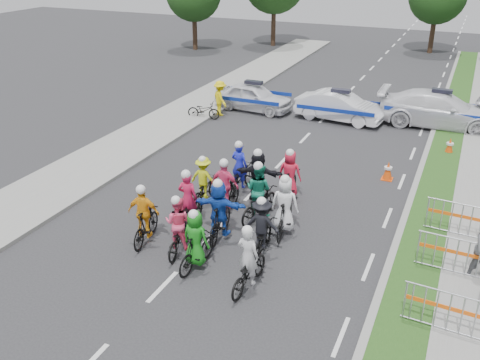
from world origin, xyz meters
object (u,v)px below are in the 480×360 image
at_px(rider_10, 204,184).
at_px(barrier_1, 456,258).
at_px(parked_bike, 204,110).
at_px(rider_3, 145,220).
at_px(rider_13, 290,180).
at_px(rider_0, 248,267).
at_px(rider_2, 179,231).
at_px(barrier_2, 461,221).
at_px(rider_6, 189,208).
at_px(rider_7, 285,211).
at_px(rider_8, 259,198).
at_px(police_car_1, 340,107).
at_px(police_car_2, 439,110).
at_px(barrier_0, 449,314).
at_px(cone_0, 388,171).
at_px(rider_9, 225,192).
at_px(rider_1, 196,245).
at_px(cone_1, 450,146).
at_px(rider_11, 258,181).
at_px(police_car_0, 254,97).
at_px(marshal_hiviz, 220,98).
at_px(rider_12, 240,174).
at_px(rider_5, 219,214).
at_px(rider_4, 262,231).

distance_m(rider_10, barrier_1, 8.00).
bearing_deg(barrier_1, parked_bike, 142.68).
relative_size(rider_3, rider_13, 1.00).
relative_size(rider_0, rider_13, 0.99).
relative_size(rider_2, barrier_2, 0.91).
bearing_deg(rider_13, rider_6, 50.21).
height_order(rider_7, rider_8, rider_8).
distance_m(rider_3, police_car_1, 13.51).
xyz_separation_m(police_car_2, parked_bike, (-10.51, -3.40, -0.38)).
relative_size(barrier_0, cone_0, 2.86).
bearing_deg(rider_9, barrier_2, -165.70).
xyz_separation_m(rider_1, barrier_2, (6.31, 4.47, -0.14)).
relative_size(rider_8, police_car_1, 0.48).
xyz_separation_m(rider_2, cone_1, (6.37, 10.87, -0.32)).
bearing_deg(rider_8, rider_9, 13.38).
distance_m(rider_11, barrier_2, 6.24).
height_order(police_car_0, cone_1, police_car_0).
relative_size(rider_2, barrier_0, 0.91).
bearing_deg(rider_1, police_car_2, -102.79).
xyz_separation_m(rider_9, cone_1, (6.17, 8.26, -0.39)).
height_order(rider_3, police_car_2, rider_3).
xyz_separation_m(police_car_0, barrier_0, (10.37, -13.94, -0.12)).
distance_m(police_car_1, cone_0, 6.91).
distance_m(rider_10, marshal_hiviz, 9.55).
bearing_deg(rider_8, barrier_0, 160.73).
bearing_deg(rider_9, cone_1, -123.34).
bearing_deg(rider_6, rider_0, 138.43).
relative_size(marshal_hiviz, cone_1, 2.46).
xyz_separation_m(rider_3, barrier_0, (8.29, -0.72, -0.15)).
bearing_deg(rider_3, rider_12, -114.77).
height_order(rider_5, cone_1, rider_5).
distance_m(rider_10, cone_0, 6.82).
distance_m(rider_1, rider_12, 4.91).
distance_m(rider_6, cone_1, 11.71).
bearing_deg(parked_bike, police_car_1, -78.14).
bearing_deg(police_car_0, rider_4, -151.03).
bearing_deg(barrier_2, rider_5, -156.26).
xyz_separation_m(rider_12, cone_0, (4.55, 3.05, -0.28)).
bearing_deg(barrier_0, rider_7, 149.74).
distance_m(police_car_0, police_car_2, 8.91).
relative_size(police_car_0, cone_0, 5.69).
height_order(marshal_hiviz, barrier_1, marshal_hiviz).
xyz_separation_m(rider_6, rider_10, (-0.35, 1.70, 0.02)).
bearing_deg(barrier_1, police_car_1, 117.29).
relative_size(rider_0, police_car_2, 0.33).
xyz_separation_m(rider_12, marshal_hiviz, (-4.38, 7.56, 0.24)).
height_order(rider_6, barrier_1, rider_6).
distance_m(rider_1, rider_7, 3.08).
bearing_deg(rider_2, rider_7, -146.78).
distance_m(rider_6, rider_9, 1.41).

